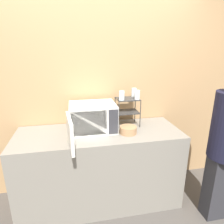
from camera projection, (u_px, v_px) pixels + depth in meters
The scene contains 9 objects.
ground_plane at pixel (105, 220), 2.18m from camera, with size 12.00×12.00×0.00m, color #4C4742.
wall_back at pixel (94, 90), 2.45m from camera, with size 8.00×0.06×2.60m.
counter at pixel (100, 167), 2.36m from camera, with size 1.83×0.68×0.91m.
microwave at pixel (92, 118), 2.21m from camera, with size 0.54×0.79×0.31m.
dish_rack at pixel (128, 106), 2.36m from camera, with size 0.27×0.21×0.33m.
glass_front_left at pixel (122, 96), 2.24m from camera, with size 0.06×0.06×0.11m.
glass_back_right at pixel (134, 92), 2.39m from camera, with size 0.06×0.06×0.11m.
glass_front_right at pixel (137, 95), 2.28m from camera, with size 0.06×0.06×0.11m.
bowl at pixel (128, 130), 2.17m from camera, with size 0.19×0.19×0.08m.
Camera 1 is at (-0.26, -1.69, 1.80)m, focal length 32.00 mm.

